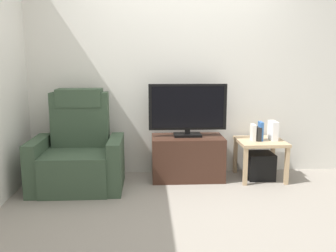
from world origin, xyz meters
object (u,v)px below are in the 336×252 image
Objects in this scene: tv_stand at (187,157)px; book_middle at (258,134)px; television at (188,109)px; book_leftmost at (253,132)px; book_rightmost at (261,131)px; side_table at (260,146)px; recliner_armchair at (78,154)px; game_console at (273,130)px; subwoofer_box at (260,166)px.

tv_stand is 0.88m from book_middle.
television reaches higher than book_leftmost.
book_leftmost is at bearing -4.92° from tv_stand.
television is 4.09× the size of book_rightmost.
television is 0.82m from book_leftmost.
side_table is (0.86, -0.05, 0.14)m from tv_stand.
television is at bearing 9.26° from recliner_armchair.
tv_stand is 1.56× the size of side_table.
book_rightmost is (2.09, 0.15, 0.21)m from recliner_armchair.
tv_stand is at bearing 175.58° from book_rightmost.
television is 5.61× the size of book_middle.
tv_stand is at bearing 8.42° from recliner_armchair.
tv_stand is 1.06m from game_console.
recliner_armchair is 4.82× the size of game_console.
tv_stand is 4.35× the size of book_leftmost.
subwoofer_box is 0.40m from book_middle.
game_console reaches higher than tv_stand.
side_table is at bearing 11.31° from book_leftmost.
book_rightmost is (0.85, -0.08, -0.26)m from television.
television is at bearing 174.12° from book_middle.
book_leftmost is (-0.10, -0.02, 0.41)m from subwoofer_box.
book_middle is 0.04m from book_rightmost.
game_console is (0.16, 0.03, 0.00)m from book_rightmost.
book_middle is (-0.04, -0.02, 0.16)m from side_table.
game_console reaches higher than subwoofer_box.
game_console is at bearing 3.95° from subwoofer_box.
television is 4.73× the size of book_leftmost.
television reaches higher than subwoofer_box.
book_leftmost is 0.25m from game_console.
book_leftmost reaches higher than side_table.
recliner_armchair is 2.00× the size of side_table.
recliner_armchair is at bearing -169.31° from television.
television is 1.10m from subwoofer_box.
subwoofer_box is 1.40× the size of book_rightmost.
television is 1.35m from recliner_armchair.
television is 1.04m from game_console.
book_middle is at bearing -154.60° from subwoofer_box.
tv_stand is at bearing 177.97° from game_console.
game_console is at bearing -2.03° from tv_stand.
book_rightmost is 0.16m from game_console.
side_table is 2.42× the size of book_rightmost.
book_leftmost reaches higher than subwoofer_box.
subwoofer_box is at bearing 25.40° from book_middle.
side_table reaches higher than subwoofer_box.
book_rightmost is (0.85, -0.07, 0.32)m from tv_stand.
game_console is (0.15, 0.01, 0.42)m from subwoofer_box.
book_middle reaches higher than subwoofer_box.
subwoofer_box is (0.86, -0.05, -0.10)m from tv_stand.
side_table is at bearing 57.31° from book_rightmost.
recliner_armchair is (-1.24, -0.23, -0.46)m from television.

